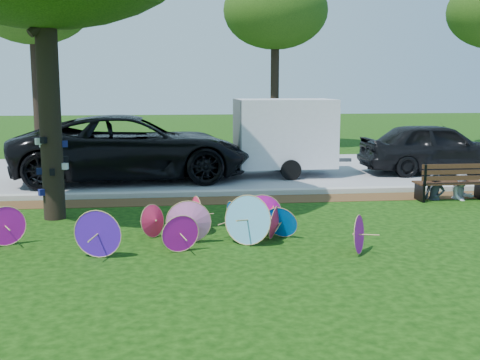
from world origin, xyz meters
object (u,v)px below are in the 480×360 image
Objects in this scene: dark_pickup at (436,148)px; person_left at (436,173)px; park_bench at (450,181)px; black_van at (133,148)px; cargo_trailer at (285,133)px; person_right at (463,172)px; parasol_pile at (207,222)px.

dark_pickup is 3.55× the size of person_left.
dark_pickup is 4.52m from park_bench.
black_van is at bearing 153.10° from park_bench.
park_bench is 1.31× the size of person_left.
black_van is 5.17× the size of person_left.
cargo_trailer is 2.20× the size of person_right.
dark_pickup is 4.81m from cargo_trailer.
black_van reaches higher than person_right.
cargo_trailer is 5.59m from person_right.
person_right is (0.70, 0.00, -0.00)m from person_left.
parasol_pile is 0.95× the size of black_van.
park_bench is 0.41m from person_left.
park_bench is at bearing 28.41° from parasol_pile.
cargo_trailer is at bearing 69.39° from parasol_pile.
black_van is at bearing 103.18° from parasol_pile.
person_left is (-1.91, -4.17, -0.14)m from dark_pickup.
black_van is (-1.70, 7.24, 0.58)m from parasol_pile.
parasol_pile is 2.25× the size of cargo_trailer.
park_bench reaches higher than parasol_pile.
cargo_trailer is 5.44m from park_bench.
dark_pickup is (7.64, 7.51, 0.43)m from parasol_pile.
cargo_trailer reaches higher than parasol_pile.
person_left is at bearing -121.54° from black_van.
person_left is at bearing 171.94° from park_bench.
cargo_trailer reaches higher than dark_pickup.
dark_pickup is 2.70× the size of park_bench.
dark_pickup is at bearing 44.52° from parasol_pile.
dark_pickup reaches higher than person_left.
black_van is at bearing 91.46° from dark_pickup.
black_van is 2.35× the size of cargo_trailer.
cargo_trailer reaches higher than black_van.
person_left is (7.42, -3.91, -0.29)m from black_van.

